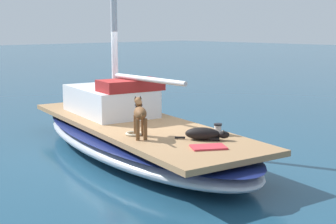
{
  "coord_description": "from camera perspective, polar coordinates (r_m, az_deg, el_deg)",
  "views": [
    {
      "loc": [
        -5.94,
        -7.48,
        2.59
      ],
      "look_at": [
        0.0,
        -1.0,
        1.01
      ],
      "focal_mm": 50.4,
      "sensor_mm": 36.0,
      "label": 1
    }
  ],
  "objects": [
    {
      "name": "cabin_house",
      "position": [
        10.68,
        -6.8,
        1.58
      ],
      "size": [
        1.76,
        2.44,
        0.84
      ],
      "color": "silver",
      "rests_on": "sailboat_main"
    },
    {
      "name": "ground_plane",
      "position": [
        9.9,
        -3.93,
        -5.0
      ],
      "size": [
        120.0,
        120.0,
        0.0
      ],
      "primitive_type": "plane",
      "color": "navy"
    },
    {
      "name": "dog_brown",
      "position": [
        8.35,
        -3.42,
        -0.24
      ],
      "size": [
        0.58,
        0.83,
        0.7
      ],
      "color": "brown",
      "rests_on": "sailboat_main"
    },
    {
      "name": "coiled_rope",
      "position": [
        8.63,
        -4.11,
        -2.62
      ],
      "size": [
        0.32,
        0.32,
        0.04
      ],
      "primitive_type": "torus",
      "color": "beige",
      "rests_on": "sailboat_main"
    },
    {
      "name": "dog_black",
      "position": [
        8.22,
        4.43,
        -2.66
      ],
      "size": [
        0.69,
        0.77,
        0.22
      ],
      "color": "black",
      "rests_on": "sailboat_main"
    },
    {
      "name": "deck_towel",
      "position": [
        7.71,
        4.91,
        -4.25
      ],
      "size": [
        0.67,
        0.6,
        0.03
      ],
      "primitive_type": "cube",
      "rotation": [
        0.0,
        0.0,
        -0.55
      ],
      "color": "#C6333D",
      "rests_on": "sailboat_main"
    },
    {
      "name": "sailboat_main",
      "position": [
        9.82,
        -3.95,
        -3.11
      ],
      "size": [
        3.74,
        7.56,
        0.66
      ],
      "color": "#B2B7C1",
      "rests_on": "ground"
    },
    {
      "name": "deck_winch",
      "position": [
        8.63,
        6.04,
        -2.13
      ],
      "size": [
        0.16,
        0.16,
        0.21
      ],
      "color": "#B7B7BC",
      "rests_on": "sailboat_main"
    }
  ]
}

